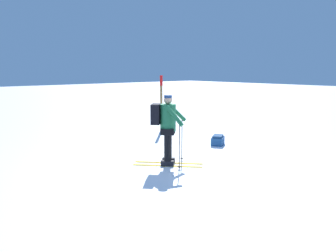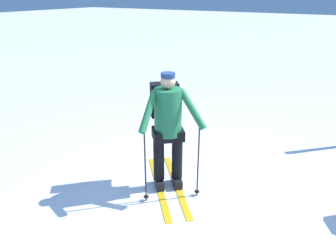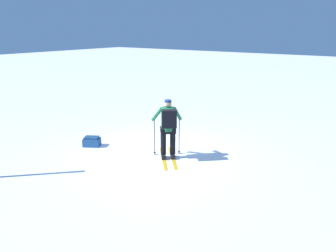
% 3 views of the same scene
% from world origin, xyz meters
% --- Properties ---
extents(ground_plane, '(80.00, 80.00, 0.00)m').
position_xyz_m(ground_plane, '(0.00, 0.00, 0.00)').
color(ground_plane, white).
extents(skier, '(1.36, 1.46, 1.65)m').
position_xyz_m(skier, '(-0.53, 0.07, 0.98)').
color(skier, gold).
rests_on(skier, ground_plane).
extents(dropped_backpack, '(0.60, 0.54, 0.30)m').
position_xyz_m(dropped_backpack, '(1.97, 0.60, 0.14)').
color(dropped_backpack, navy).
rests_on(dropped_backpack, ground_plane).
extents(trail_marker, '(0.10, 0.10, 2.02)m').
position_xyz_m(trail_marker, '(2.16, 3.45, 1.17)').
color(trail_marker, olive).
rests_on(trail_marker, ground_plane).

